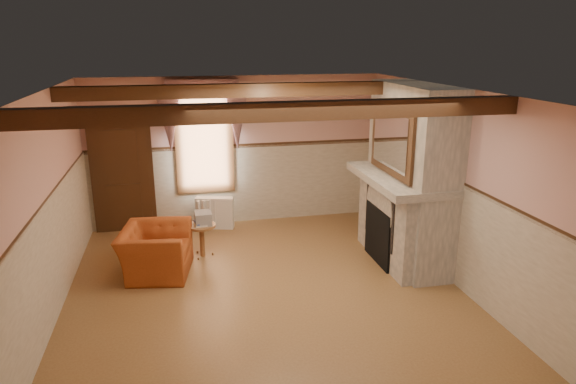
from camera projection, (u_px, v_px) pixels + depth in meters
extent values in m
cube|color=brown|center=(265.00, 290.00, 7.30)|extent=(5.50, 6.00, 0.01)
cube|color=silver|center=(263.00, 91.00, 6.50)|extent=(5.50, 6.00, 0.01)
cube|color=#D49D92|center=(237.00, 151.00, 9.70)|extent=(5.50, 0.02, 2.80)
cube|color=#D49D92|center=(329.00, 304.00, 4.09)|extent=(5.50, 0.02, 2.80)
cube|color=#D49D92|center=(45.00, 211.00, 6.33)|extent=(0.02, 6.00, 2.80)
cube|color=#D49D92|center=(450.00, 184.00, 7.47)|extent=(0.02, 6.00, 2.80)
cube|color=black|center=(382.00, 235.00, 8.14)|extent=(0.20, 0.95, 0.90)
imported|color=#994219|center=(156.00, 251.00, 7.75)|extent=(1.15, 1.26, 0.72)
cylinder|color=brown|center=(202.00, 240.00, 8.38)|extent=(0.47, 0.47, 0.55)
cube|color=#B7AD8C|center=(203.00, 218.00, 8.31)|extent=(0.27, 0.33, 0.20)
cube|color=silver|center=(215.00, 213.00, 9.64)|extent=(0.72, 0.36, 0.60)
imported|color=brown|center=(402.00, 173.00, 7.85)|extent=(0.33, 0.33, 0.08)
cube|color=black|center=(381.00, 157.00, 8.63)|extent=(0.14, 0.24, 0.20)
cylinder|color=gold|center=(384.00, 157.00, 8.50)|extent=(0.11, 0.11, 0.28)
cylinder|color=#B1152B|center=(416.00, 178.00, 7.41)|extent=(0.06, 0.06, 0.16)
cylinder|color=gold|center=(416.00, 180.00, 7.40)|extent=(0.06, 0.06, 0.12)
cube|color=gray|center=(411.00, 175.00, 7.96)|extent=(0.85, 2.00, 2.80)
cube|color=gray|center=(400.00, 179.00, 7.93)|extent=(1.05, 2.05, 0.12)
cube|color=silver|center=(391.00, 140.00, 7.72)|extent=(0.06, 1.44, 1.04)
cube|color=black|center=(123.00, 176.00, 9.31)|extent=(1.10, 0.10, 2.10)
cube|color=white|center=(204.00, 140.00, 9.48)|extent=(1.06, 0.08, 2.02)
cube|color=gray|center=(203.00, 108.00, 9.22)|extent=(1.30, 0.14, 1.40)
cube|color=black|center=(282.00, 111.00, 5.40)|extent=(5.50, 0.18, 0.20)
cube|color=black|center=(249.00, 90.00, 7.65)|extent=(5.50, 0.18, 0.20)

